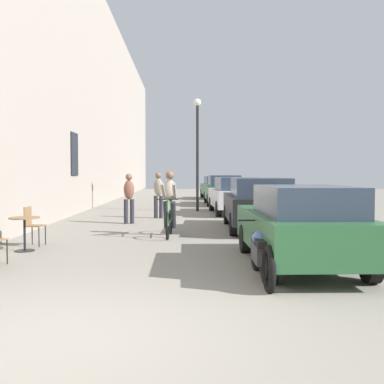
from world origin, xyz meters
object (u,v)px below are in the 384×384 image
(pedestrian_mid, at_px, (158,192))
(parked_motorcycle, at_px, (262,253))
(pedestrian_near, at_px, (129,196))
(parked_car_fifth, at_px, (216,187))
(parked_car_nearest, at_px, (300,225))
(parked_car_second, at_px, (258,203))
(street_lamp, at_px, (197,140))
(cafe_chair_mid_toward_street, at_px, (32,223))
(cyclist_on_bicycle, at_px, (169,205))
(parked_car_third, at_px, (234,195))
(cafe_table_mid, at_px, (25,227))
(parked_car_fourth, at_px, (223,190))

(pedestrian_mid, xyz_separation_m, parked_motorcycle, (2.13, -9.66, -0.55))
(pedestrian_near, relative_size, pedestrian_mid, 0.98)
(parked_car_fifth, relative_size, parked_motorcycle, 1.98)
(parked_car_nearest, xyz_separation_m, parked_car_second, (0.14, 5.19, 0.04))
(street_lamp, distance_m, parked_car_nearest, 12.12)
(cafe_chair_mid_toward_street, distance_m, parked_car_fifth, 19.92)
(cyclist_on_bicycle, relative_size, parked_car_second, 0.41)
(parked_car_nearest, height_order, parked_motorcycle, parked_car_nearest)
(cyclist_on_bicycle, height_order, parked_car_nearest, cyclist_on_bicycle)
(cyclist_on_bicycle, bearing_deg, pedestrian_near, 115.72)
(parked_car_second, distance_m, parked_car_third, 5.35)
(cafe_table_mid, xyz_separation_m, parked_car_third, (5.47, 8.84, 0.26))
(cafe_chair_mid_toward_street, height_order, parked_car_fifth, parked_car_fifth)
(parked_car_nearest, relative_size, parked_car_fifth, 0.95)
(pedestrian_mid, relative_size, street_lamp, 0.34)
(parked_car_nearest, bearing_deg, cafe_chair_mid_toward_street, 156.18)
(cafe_table_mid, relative_size, parked_car_nearest, 0.18)
(cyclist_on_bicycle, distance_m, pedestrian_near, 3.26)
(street_lamp, bearing_deg, pedestrian_near, -116.33)
(pedestrian_mid, xyz_separation_m, parked_car_third, (3.02, 1.79, -0.17))
(pedestrian_mid, distance_m, parked_car_fourth, 7.70)
(parked_car_third, xyz_separation_m, parked_car_fifth, (0.05, 10.99, -0.00))
(pedestrian_mid, distance_m, parked_car_third, 3.52)
(parked_car_fifth, bearing_deg, cyclist_on_bicycle, -98.19)
(pedestrian_near, distance_m, street_lamp, 5.85)
(cafe_chair_mid_toward_street, relative_size, parked_motorcycle, 0.41)
(parked_car_nearest, bearing_deg, parked_car_fifth, 89.68)
(pedestrian_mid, distance_m, parked_car_fifth, 13.15)
(pedestrian_near, relative_size, parked_car_second, 0.38)
(parked_car_fourth, bearing_deg, cafe_table_mid, -111.25)
(parked_car_second, bearing_deg, parked_car_nearest, -91.53)
(cyclist_on_bicycle, distance_m, parked_car_third, 7.00)
(cafe_chair_mid_toward_street, relative_size, pedestrian_mid, 0.53)
(cafe_chair_mid_toward_street, height_order, parked_car_nearest, parked_car_nearest)
(pedestrian_near, height_order, parked_car_second, pedestrian_near)
(street_lamp, bearing_deg, parked_car_third, -40.52)
(cyclist_on_bicycle, bearing_deg, parked_car_nearest, -58.98)
(cafe_table_mid, distance_m, street_lamp, 11.16)
(cyclist_on_bicycle, relative_size, parked_car_third, 0.41)
(cafe_chair_mid_toward_street, xyz_separation_m, parked_car_second, (5.62, 2.77, 0.27))
(parked_car_second, bearing_deg, cafe_chair_mid_toward_street, -153.73)
(cafe_table_mid, xyz_separation_m, parked_car_nearest, (5.41, -1.71, 0.22))
(pedestrian_near, bearing_deg, cafe_chair_mid_toward_street, -110.19)
(cyclist_on_bicycle, height_order, parked_car_third, cyclist_on_bicycle)
(pedestrian_near, bearing_deg, pedestrian_mid, 64.51)
(parked_car_nearest, xyz_separation_m, parked_motorcycle, (-0.83, -0.91, -0.34))
(street_lamp, height_order, parked_car_third, street_lamp)
(cafe_chair_mid_toward_street, height_order, parked_car_second, parked_car_second)
(parked_car_second, bearing_deg, street_lamp, 103.18)
(street_lamp, bearing_deg, parked_car_fifth, 81.06)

